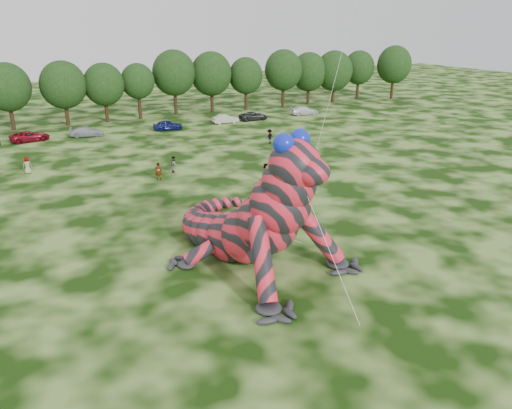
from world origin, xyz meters
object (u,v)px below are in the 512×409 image
(tree_7, at_px, (64,93))
(tree_8, at_px, (105,93))
(tree_15, at_px, (334,77))
(car_6, at_px, (254,116))
(tree_10, at_px, (174,82))
(tree_14, at_px, (309,78))
(car_4, at_px, (168,125))
(tree_12, at_px, (246,84))
(spectator_4, at_px, (27,165))
(car_2, at_px, (30,136))
(car_3, at_px, (87,132))
(car_7, at_px, (304,111))
(spectator_3, at_px, (300,136))
(car_5, at_px, (225,119))
(spectator_5, at_px, (266,172))
(spectator_0, at_px, (158,171))
(tree_11, at_px, (211,82))
(spectator_2, at_px, (270,136))
(spectator_1, at_px, (174,164))
(tree_13, at_px, (283,79))
(tree_9, at_px, (139,91))
(inflatable_gecko, at_px, (234,193))
(tree_6, at_px, (8,97))
(tree_17, at_px, (394,72))
(tree_16, at_px, (358,75))

(tree_7, relative_size, tree_8, 1.06)
(tree_15, xyz_separation_m, car_6, (-21.61, -9.57, -4.18))
(tree_8, relative_size, tree_10, 0.85)
(tree_14, bearing_deg, car_4, -158.89)
(tree_12, distance_m, spectator_4, 45.15)
(car_2, bearing_deg, tree_15, -90.45)
(tree_12, bearing_deg, car_3, -160.55)
(car_7, height_order, spectator_3, spectator_3)
(car_5, relative_size, spectator_5, 2.21)
(spectator_0, distance_m, spectator_3, 22.07)
(car_6, bearing_deg, tree_11, 20.56)
(spectator_2, bearing_deg, spectator_1, 6.35)
(tree_13, relative_size, tree_14, 1.08)
(tree_9, height_order, spectator_1, tree_9)
(tree_11, bearing_deg, spectator_0, -119.28)
(tree_7, xyz_separation_m, car_7, (36.60, -8.14, -4.04))
(spectator_1, bearing_deg, spectator_0, 154.43)
(inflatable_gecko, bearing_deg, spectator_5, 32.84)
(tree_12, height_order, spectator_5, tree_12)
(tree_12, xyz_separation_m, spectator_5, (-16.06, -38.85, -3.57))
(tree_10, xyz_separation_m, car_7, (19.12, -9.92, -4.55))
(spectator_1, bearing_deg, tree_10, 5.90)
(tree_15, height_order, spectator_1, tree_15)
(tree_8, distance_m, car_3, 11.10)
(tree_8, relative_size, tree_12, 1.00)
(tree_6, bearing_deg, tree_14, 2.29)
(tree_6, height_order, spectator_4, tree_6)
(tree_12, height_order, car_6, tree_12)
(tree_7, xyz_separation_m, tree_8, (5.86, 0.18, -0.27))
(tree_6, distance_m, tree_7, 7.48)
(inflatable_gecko, relative_size, tree_17, 1.80)
(car_2, bearing_deg, spectator_3, -128.61)
(tree_11, distance_m, car_2, 31.68)
(tree_16, relative_size, car_5, 2.31)
(tree_17, height_order, car_5, tree_17)
(tree_6, xyz_separation_m, car_2, (1.71, -8.81, -4.07))
(tree_9, xyz_separation_m, tree_11, (12.72, 0.85, 0.70))
(inflatable_gecko, height_order, tree_10, tree_10)
(tree_8, relative_size, car_3, 2.03)
(car_4, xyz_separation_m, car_6, (14.45, 1.46, -0.07))
(tree_10, bearing_deg, inflatable_gecko, -103.62)
(spectator_2, bearing_deg, spectator_4, -17.33)
(spectator_1, bearing_deg, inflatable_gecko, -162.74)
(tree_8, height_order, tree_11, tree_11)
(tree_11, distance_m, car_4, 16.71)
(inflatable_gecko, height_order, spectator_2, inflatable_gecko)
(car_7, bearing_deg, tree_10, 69.09)
(tree_6, height_order, tree_7, tree_6)
(car_4, bearing_deg, tree_13, -60.32)
(tree_13, distance_m, car_2, 44.18)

